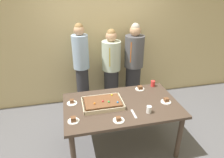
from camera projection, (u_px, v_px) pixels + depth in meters
name	position (u px, v px, depth m)	size (l,w,h in m)	color
ground_plane	(121.00, 144.00, 3.26)	(12.00, 12.00, 0.00)	#5B5B60
interior_back_panel	(101.00, 31.00, 4.01)	(8.00, 0.12, 3.00)	#CCB784
party_table	(122.00, 109.00, 2.96)	(1.66, 1.00, 0.77)	#47382D
sheet_cake	(103.00, 103.00, 2.88)	(0.58, 0.41, 0.10)	beige
plated_slice_near_left	(73.00, 120.00, 2.55)	(0.15, 0.15, 0.07)	white
plated_slice_near_right	(140.00, 88.00, 3.32)	(0.15, 0.15, 0.06)	white
plated_slice_far_left	(72.00, 102.00, 2.93)	(0.15, 0.15, 0.06)	white
plated_slice_far_right	(166.00, 101.00, 2.97)	(0.15, 0.15, 0.06)	white
plated_slice_center_front	(119.00, 120.00, 2.57)	(0.15, 0.15, 0.06)	white
drink_cup_nearest	(153.00, 84.00, 3.41)	(0.07, 0.07, 0.10)	red
drink_cup_middle	(149.00, 109.00, 2.72)	(0.07, 0.07, 0.10)	white
cake_server_utensil	(134.00, 114.00, 2.70)	(0.03, 0.20, 0.01)	silver
person_serving_front	(82.00, 67.00, 3.81)	(0.30, 0.30, 1.74)	#28282D
person_green_shirt_behind	(134.00, 65.00, 4.06)	(0.38, 0.38, 1.70)	#28282D
person_far_right_suit	(111.00, 68.00, 4.00)	(0.37, 0.37, 1.61)	#28282D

